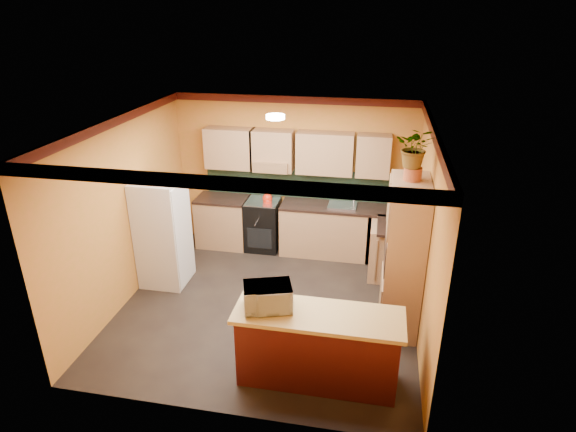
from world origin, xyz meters
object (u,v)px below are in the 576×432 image
(pantry, at_px, (404,258))
(breakfast_bar, at_px, (317,349))
(fridge, at_px, (163,233))
(stove, at_px, (263,225))
(base_cabinets_back, at_px, (297,228))
(microwave, at_px, (268,297))

(pantry, distance_m, breakfast_bar, 1.70)
(breakfast_bar, bearing_deg, fridge, 146.15)
(stove, distance_m, fridge, 1.92)
(fridge, bearing_deg, stove, 48.79)
(base_cabinets_back, distance_m, stove, 0.63)
(base_cabinets_back, xyz_separation_m, stove, (-0.62, -0.00, 0.02))
(fridge, xyz_separation_m, breakfast_bar, (2.65, -1.78, -0.41))
(stove, distance_m, breakfast_bar, 3.50)
(stove, bearing_deg, microwave, -75.35)
(fridge, height_order, microwave, fridge)
(pantry, bearing_deg, breakfast_bar, -126.56)
(pantry, xyz_separation_m, microwave, (-1.52, -1.28, 0.03))
(stove, xyz_separation_m, microwave, (0.84, -3.20, 0.62))
(breakfast_bar, distance_m, microwave, 0.86)
(base_cabinets_back, height_order, stove, stove)
(pantry, height_order, microwave, pantry)
(pantry, bearing_deg, microwave, -140.05)
(base_cabinets_back, distance_m, fridge, 2.38)
(stove, relative_size, fridge, 0.54)
(fridge, relative_size, microwave, 3.19)
(fridge, bearing_deg, base_cabinets_back, 37.22)
(base_cabinets_back, relative_size, pantry, 1.74)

